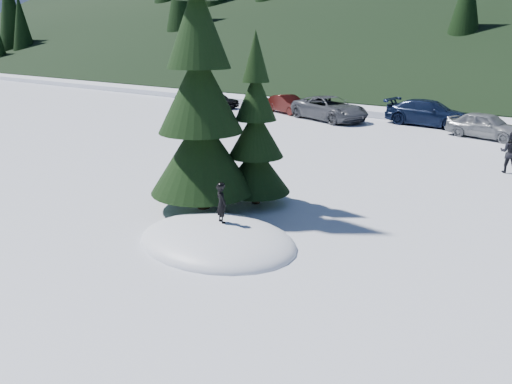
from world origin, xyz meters
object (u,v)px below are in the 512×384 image
Objects in this scene: car_1 at (288,104)px; car_3 at (429,113)px; spruce_tall at (200,102)px; child_skier at (221,204)px; adult_0 at (510,152)px; car_0 at (216,100)px; car_4 at (486,125)px; spruce_short at (256,139)px; car_2 at (330,108)px.

car_1 is 0.73× the size of car_3.
spruce_tall reaches higher than car_3.
adult_0 is (4.46, 12.05, -0.16)m from child_skier.
child_skier is at bearing -171.47° from car_3.
spruce_tall reaches higher than adult_0.
car_4 reaches higher than car_0.
spruce_tall is 2.40× the size of car_0.
car_4 reaches higher than car_1.
spruce_tall is at bearing 178.42° from car_4.
car_3 is at bearing 72.18° from car_4.
adult_0 reaches higher than car_4.
car_3 is (-0.79, 18.14, -1.34)m from spruce_short.
spruce_tall is at bearing -133.06° from car_1.
child_skier is (2.14, -1.54, -2.33)m from spruce_tall.
car_2 is (-7.72, 19.20, -0.23)m from child_skier.
spruce_short is 0.98× the size of car_2.
spruce_tall reaches higher than child_skier.
car_1 is (-11.57, 20.09, -0.36)m from child_skier.
car_2 is (-5.58, 17.66, -2.56)m from spruce_tall.
car_3 is at bearing -52.99° from adult_0.
child_skier reaches higher than car_1.
car_0 is at bearing 108.75° from car_2.
spruce_tall is 12.66m from adult_0.
spruce_short reaches higher than car_1.
car_2 is (-12.18, 7.16, -0.07)m from adult_0.
spruce_short is 23.08m from car_0.
car_1 is at bearing -40.36° from child_skier.
car_3 reaches higher than child_skier.
spruce_short is at bearing 54.46° from spruce_tall.
spruce_short reaches higher than adult_0.
car_1 is at bearing 96.53° from car_4.
car_4 is (3.99, 17.44, -2.64)m from spruce_tall.
car_0 is 5.99m from car_1.
car_2 reaches higher than car_4.
car_4 is (-2.61, 6.93, -0.14)m from adult_0.
spruce_tall is 2.14× the size of car_4.
car_4 is (2.99, 16.04, -1.42)m from spruce_short.
car_2 is 9.57m from car_4.
child_skier is at bearing -35.74° from spruce_tall.
spruce_tall is at bearing -125.54° from spruce_short.
spruce_tall is 18.70m from car_2.
child_skier is at bearing -145.09° from car_0.
spruce_tall reaches higher than car_0.
spruce_short is 20.13m from car_1.
adult_0 is (6.60, 10.51, -2.49)m from spruce_tall.
spruce_short is 3.25× the size of adult_0.
spruce_short reaches higher than car_0.
spruce_short is (1.00, 1.40, -1.22)m from spruce_tall.
child_skier is at bearing 71.42° from adult_0.
car_2 is (3.85, -0.89, 0.13)m from car_1.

